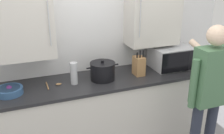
# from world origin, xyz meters

# --- Properties ---
(back_wall_tiled) EXTENTS (3.67, 0.44, 2.77)m
(back_wall_tiled) POSITION_xyz_m (-0.00, 1.14, 1.44)
(back_wall_tiled) COLOR white
(back_wall_tiled) RESTS_ON ground_plane
(counter_unit) EXTENTS (2.85, 0.66, 0.93)m
(counter_unit) POSITION_xyz_m (0.00, 0.82, 0.47)
(counter_unit) COLOR beige
(counter_unit) RESTS_ON ground_plane
(microwave_oven) EXTENTS (0.52, 0.40, 0.27)m
(microwave_oven) POSITION_xyz_m (0.99, 0.86, 1.07)
(microwave_oven) COLOR #B7BABF
(microwave_oven) RESTS_ON counter_unit
(stock_pot) EXTENTS (0.38, 0.29, 0.23)m
(stock_pot) POSITION_xyz_m (0.05, 0.80, 1.04)
(stock_pot) COLOR black
(stock_pot) RESTS_ON counter_unit
(thermos_flask) EXTENTS (0.08, 0.08, 0.25)m
(thermos_flask) POSITION_xyz_m (-0.29, 0.80, 1.06)
(thermos_flask) COLOR #B7BABF
(thermos_flask) RESTS_ON counter_unit
(wooden_spoon) EXTENTS (0.16, 0.18, 0.02)m
(wooden_spoon) POSITION_xyz_m (-0.51, 0.83, 0.94)
(wooden_spoon) COLOR #A37547
(wooden_spoon) RESTS_ON counter_unit
(fruit_bowl) EXTENTS (0.26, 0.26, 0.09)m
(fruit_bowl) POSITION_xyz_m (-0.96, 0.79, 0.98)
(fruit_bowl) COLOR #335684
(fruit_bowl) RESTS_ON counter_unit
(knife_block) EXTENTS (0.11, 0.15, 0.31)m
(knife_block) POSITION_xyz_m (0.50, 0.78, 1.05)
(knife_block) COLOR #A37547
(knife_block) RESTS_ON counter_unit
(person_figure) EXTENTS (0.44, 0.58, 1.64)m
(person_figure) POSITION_xyz_m (0.94, 0.08, 0.98)
(person_figure) COLOR #282D3D
(person_figure) RESTS_ON ground_plane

